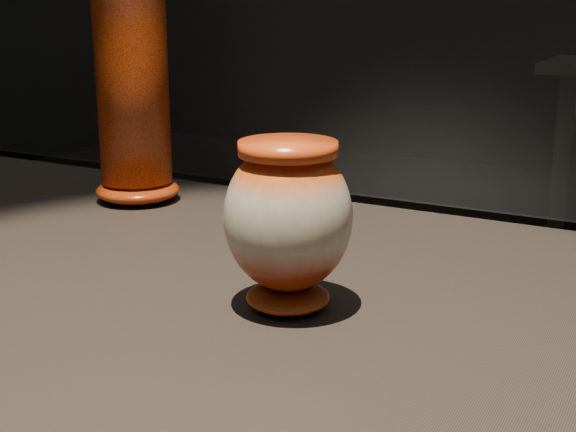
% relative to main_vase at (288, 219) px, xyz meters
% --- Properties ---
extents(main_vase, '(0.17, 0.17, 0.18)m').
position_rel_main_vase_xyz_m(main_vase, '(0.00, 0.00, 0.00)').
color(main_vase, maroon).
rests_on(main_vase, display_plinth).
extents(tall_vase, '(0.15, 0.15, 0.43)m').
position_rel_main_vase_xyz_m(tall_vase, '(-0.43, 0.29, 0.11)').
color(tall_vase, '#C54D0D').
rests_on(tall_vase, display_plinth).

